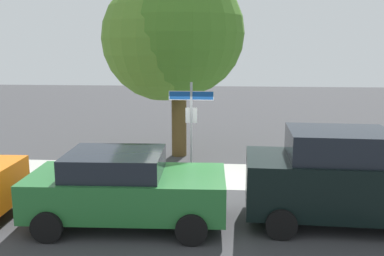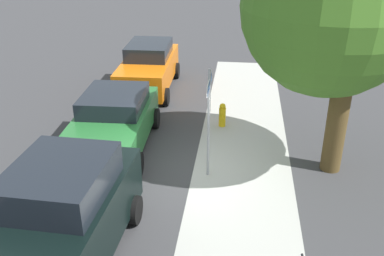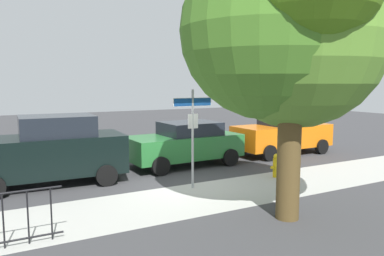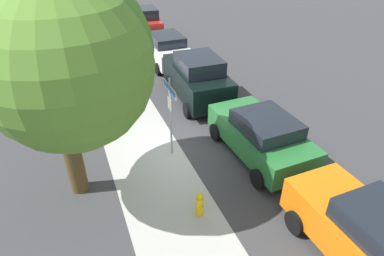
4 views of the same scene
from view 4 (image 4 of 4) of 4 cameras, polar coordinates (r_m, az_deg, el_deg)
The scene contains 12 objects.
ground_plane at distance 11.98m, azimuth -1.69°, elevation -3.81°, with size 60.00×60.00×0.00m, color #38383A.
sidewalk_strip at distance 13.32m, azimuth -9.93°, elevation -0.24°, with size 24.00×2.60×0.00m, color #A6A69F.
street_sign at distance 10.81m, azimuth -3.79°, elevation 4.02°, with size 1.23×0.07×2.89m.
shade_tree at distance 8.76m, azimuth -21.44°, elevation 11.56°, with size 4.71×4.78×6.47m.
car_orange at distance 8.91m, azimuth 28.92°, elevation -16.70°, with size 4.43×2.06×1.79m.
car_green at distance 11.52m, azimuth 11.81°, elevation -1.15°, with size 4.29×2.26×1.62m.
car_black at distance 14.99m, azimuth 0.88°, elevation 8.64°, with size 4.50×2.27×2.09m.
car_white at distance 19.28m, azimuth -4.59°, elevation 13.52°, with size 4.45×2.15×1.70m.
car_red at distance 23.68m, azimuth -8.26°, elevation 17.33°, with size 4.19×2.35×2.13m.
iron_fence at distance 16.73m, azimuth -16.84°, elevation 8.04°, with size 4.63×0.04×1.07m.
utility_shed at distance 20.48m, azimuth -23.06°, elevation 14.05°, with size 2.95×2.60×2.91m.
fire_hydrant at distance 9.41m, azimuth 1.33°, elevation -12.92°, with size 0.42×0.22×0.78m.
Camera 4 is at (-9.12, 3.24, 7.07)m, focal length 30.99 mm.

